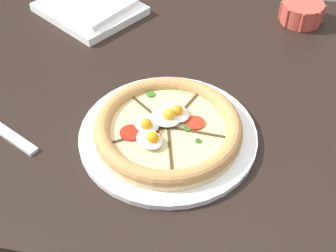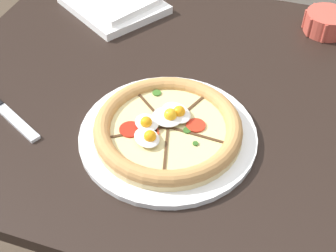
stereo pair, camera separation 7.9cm
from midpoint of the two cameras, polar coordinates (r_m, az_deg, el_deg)
The scene contains 5 objects.
dining_table at distance 1.05m, azimuth 9.08°, elevation -1.24°, with size 1.24×0.85×0.77m.
pizza at distance 0.87m, azimuth 2.58°, elevation -0.58°, with size 0.33×0.33×0.05m.
ramekin_bowl at distance 1.22m, azimuth 20.58°, elevation 11.74°, with size 0.11×0.11×0.05m.
napkin_folded at distance 1.25m, azimuth -4.80°, elevation 14.75°, with size 0.31×0.30×0.04m.
knife_spare at distance 0.97m, azimuth -17.18°, elevation 1.77°, with size 0.21×0.12×0.01m.
Camera 2 is at (0.11, -0.73, 1.40)m, focal length 50.00 mm.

